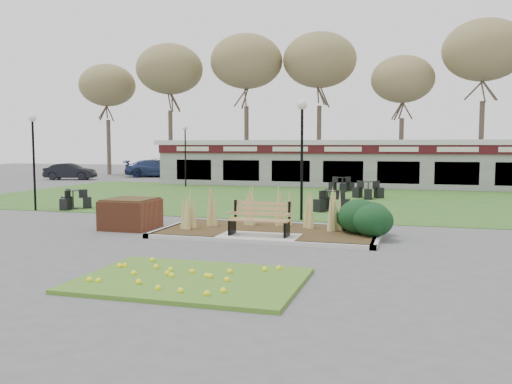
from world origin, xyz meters
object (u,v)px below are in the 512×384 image
(car_silver, at_px, (166,167))
(car_black, at_px, (70,172))
(park_bench, at_px, (260,218))
(brick_planter, at_px, (131,214))
(food_pavilion, at_px, (346,163))
(lamp_post_mid_left, at_px, (33,140))
(car_blue, at_px, (155,168))
(lamp_post_mid_right, at_px, (302,133))
(bistro_set_c, at_px, (368,193))
(lamp_post_far_left, at_px, (185,142))
(bistro_set_b, at_px, (342,186))
(bistro_set_a, at_px, (73,202))
(bistro_set_d, at_px, (330,204))

(car_silver, distance_m, car_black, 7.80)
(park_bench, height_order, car_silver, car_silver)
(brick_planter, relative_size, food_pavilion, 0.06)
(park_bench, xyz_separation_m, car_silver, (-15.63, 26.75, 0.21))
(lamp_post_mid_left, height_order, car_blue, lamp_post_mid_left)
(lamp_post_mid_right, bearing_deg, car_silver, 125.11)
(lamp_post_mid_left, height_order, car_silver, lamp_post_mid_left)
(bistro_set_c, xyz_separation_m, car_silver, (-17.58, 14.35, 0.51))
(park_bench, height_order, food_pavilion, food_pavilion)
(bistro_set_c, bearing_deg, lamp_post_far_left, 159.25)
(lamp_post_mid_left, xyz_separation_m, car_blue, (-5.79, 21.83, -2.09))
(lamp_post_far_left, distance_m, bistro_set_b, 10.07)
(park_bench, height_order, lamp_post_mid_left, lamp_post_mid_left)
(food_pavilion, relative_size, car_silver, 5.25)
(food_pavilion, height_order, car_black, food_pavilion)
(bistro_set_a, bearing_deg, car_black, 125.38)
(car_silver, bearing_deg, food_pavilion, -116.44)
(brick_planter, height_order, car_black, car_black)
(park_bench, relative_size, bistro_set_a, 1.21)
(bistro_set_c, relative_size, car_black, 0.41)
(bistro_set_d, height_order, car_black, car_black)
(food_pavilion, distance_m, lamp_post_mid_right, 15.76)
(bistro_set_c, relative_size, bistro_set_d, 1.03)
(bistro_set_c, relative_size, car_silver, 0.33)
(park_bench, height_order, bistro_set_b, park_bench)
(brick_planter, bearing_deg, lamp_post_mid_left, 152.71)
(bistro_set_d, distance_m, car_blue, 25.28)
(bistro_set_d, xyz_separation_m, car_black, (-21.52, 13.80, 0.33))
(park_bench, bearing_deg, bistro_set_b, 89.25)
(food_pavilion, height_order, bistro_set_c, food_pavilion)
(lamp_post_mid_left, relative_size, bistro_set_a, 2.71)
(car_blue, bearing_deg, car_silver, -45.79)
(bistro_set_a, relative_size, car_blue, 0.29)
(lamp_post_far_left, bearing_deg, lamp_post_mid_left, -93.58)
(bistro_set_d, bearing_deg, bistro_set_b, 94.27)
(lamp_post_mid_left, bearing_deg, brick_planter, -27.29)
(park_bench, xyz_separation_m, lamp_post_far_left, (-9.52, 16.75, 2.20))
(brick_planter, xyz_separation_m, bistro_set_c, (6.35, 11.65, -0.18))
(lamp_post_mid_right, distance_m, bistro_set_b, 12.46)
(brick_planter, height_order, bistro_set_d, brick_planter)
(bistro_set_d, bearing_deg, lamp_post_far_left, 136.76)
(lamp_post_far_left, distance_m, car_black, 11.99)
(lamp_post_far_left, relative_size, bistro_set_a, 2.71)
(lamp_post_far_left, xyz_separation_m, bistro_set_d, (10.42, -9.80, -2.50))
(car_black, height_order, car_blue, car_blue)
(park_bench, bearing_deg, bistro_set_c, 81.04)
(bistro_set_a, distance_m, car_black, 19.63)
(park_bench, distance_m, bistro_set_d, 7.02)
(car_blue, bearing_deg, bistro_set_a, 176.32)
(car_silver, bearing_deg, brick_planter, -158.85)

